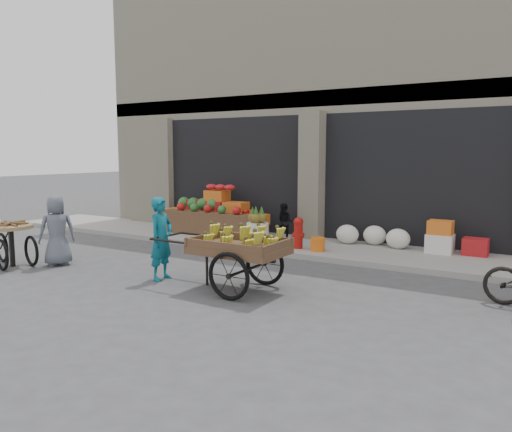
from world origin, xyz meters
The scene contains 13 objects.
ground centered at (0.00, 0.00, 0.00)m, with size 80.00×80.00×0.00m, color #424244.
sidewalk centered at (0.00, 4.10, 0.06)m, with size 18.00×2.20×0.12m, color gray.
building centered at (0.00, 8.03, 3.37)m, with size 14.00×6.45×7.00m.
fruit_display centered at (-2.48, 4.38, 0.67)m, with size 3.10×1.12×1.24m.
pineapple_bin centered at (-0.75, 3.60, 0.37)m, with size 0.52×0.52×0.50m, color silver.
fire_hydrant centered at (0.35, 3.55, 0.50)m, with size 0.22×0.22×0.71m.
orange_bucket centered at (0.85, 3.50, 0.27)m, with size 0.32×0.32×0.30m, color orange.
right_bay_goods centered at (2.61, 4.70, 0.41)m, with size 3.35×0.60×0.70m.
seated_person centered at (-0.35, 4.20, 0.58)m, with size 0.45×0.35×0.93m, color black.
banana_cart centered at (0.82, 0.31, 0.78)m, with size 2.58×1.15×1.07m.
vendor_woman centered at (-0.71, 0.21, 0.74)m, with size 0.54×0.36×1.49m, color #0E5F72.
tricycle_cart centered at (-3.99, -0.56, 0.57)m, with size 1.46×1.01×0.95m.
vendor_grey centered at (-3.29, -0.02, 0.71)m, with size 0.70×0.45×1.43m, color slate.
Camera 1 is at (5.28, -6.40, 2.27)m, focal length 35.00 mm.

